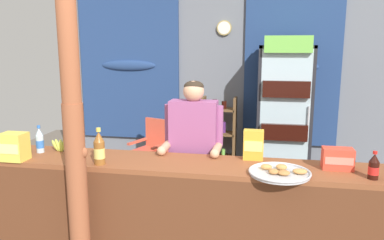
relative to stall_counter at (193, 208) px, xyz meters
The scene contains 16 objects.
ground_plane 1.02m from the stall_counter, 97.70° to the left, with size 7.75×7.75×0.00m, color #665B51.
back_wall_curtained 2.84m from the stall_counter, 93.26° to the left, with size 4.83×0.22×2.90m.
stall_counter is the anchor object (origin of this frame).
timber_post 1.19m from the stall_counter, 160.66° to the right, with size 0.17×0.15×2.85m.
drink_fridge 2.37m from the stall_counter, 69.91° to the left, with size 0.68×0.69×1.96m.
bottle_shelf_rack 2.37m from the stall_counter, 91.62° to the left, with size 0.48×0.28×1.14m.
plastic_lawn_chair 2.17m from the stall_counter, 115.00° to the left, with size 0.57×0.57×0.86m.
shopkeeper 0.68m from the stall_counter, 99.91° to the left, with size 0.54×0.42×1.53m.
soda_bottle_iced_tea 0.88m from the stall_counter, behind, with size 0.09×0.09×0.30m.
soda_bottle_cola 1.38m from the stall_counter, ahead, with size 0.07×0.07×0.21m.
soda_bottle_water 1.49m from the stall_counter, behind, with size 0.07×0.07×0.25m.
snack_box_crackers 1.19m from the stall_counter, ahead, with size 0.23×0.14×0.16m.
snack_box_choco_powder 0.72m from the stall_counter, 33.60° to the left, with size 0.16×0.11×0.25m.
snack_box_instant_noodle 1.55m from the stall_counter, behind, with size 0.20×0.16×0.23m.
pastry_tray 0.76m from the stall_counter, ahead, with size 0.46×0.46×0.06m.
banana_bunch 1.30m from the stall_counter, 169.44° to the left, with size 0.26×0.05×0.16m.
Camera 1 is at (0.63, -2.39, 1.82)m, focal length 34.91 mm.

